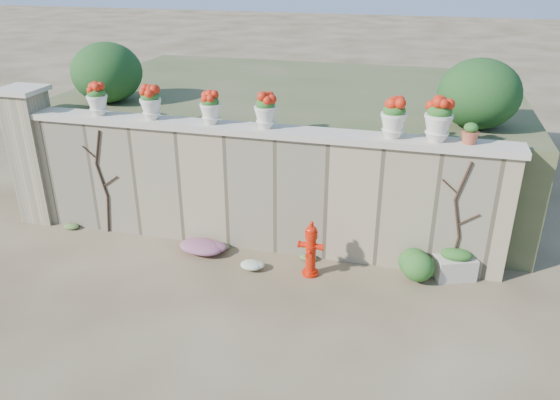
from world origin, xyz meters
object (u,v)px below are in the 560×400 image
(urn_pot_0, at_px, (97,99))
(terracotta_pot, at_px, (470,134))
(fire_hydrant, at_px, (311,249))
(planter_box, at_px, (455,265))

(urn_pot_0, relative_size, terracotta_pot, 1.82)
(urn_pot_0, xyz_separation_m, terracotta_pot, (5.94, -0.00, -0.13))
(fire_hydrant, xyz_separation_m, planter_box, (2.16, 0.46, -0.23))
(fire_hydrant, distance_m, urn_pot_0, 4.32)
(planter_box, bearing_deg, terracotta_pot, 77.99)
(planter_box, xyz_separation_m, urn_pot_0, (-5.98, 0.25, 2.13))
(planter_box, bearing_deg, fire_hydrant, 170.96)
(urn_pot_0, bearing_deg, terracotta_pot, -0.00)
(fire_hydrant, bearing_deg, urn_pot_0, 171.18)
(fire_hydrant, bearing_deg, terracotta_pot, 20.38)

